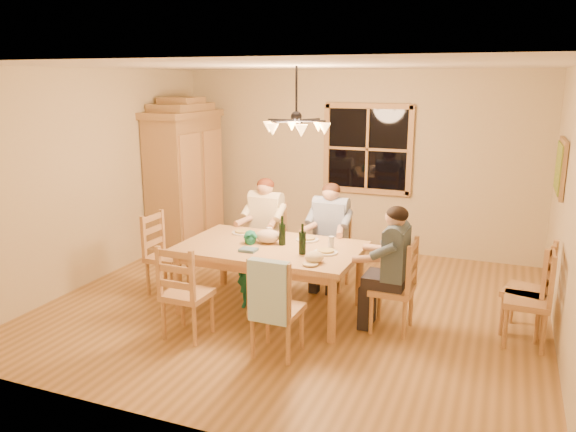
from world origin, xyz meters
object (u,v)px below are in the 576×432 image
at_px(chair_far_left, 266,256).
at_px(wine_bottle_a, 282,230).
at_px(chair_near_left, 188,308).
at_px(adult_plaid_man, 330,223).
at_px(child, 251,270).
at_px(chair_near_right, 277,324).
at_px(adult_slate_man, 394,253).
at_px(chair_end_left, 168,269).
at_px(chair_spare_front, 525,306).
at_px(chair_end_right, 392,303).
at_px(chair_far_right, 330,264).
at_px(dining_table, 270,254).
at_px(wine_bottle_b, 302,239).
at_px(chandelier, 296,125).
at_px(armoire, 185,180).
at_px(adult_woman, 265,216).
at_px(chair_spare_back, 525,316).

xyz_separation_m(chair_far_left, wine_bottle_a, (0.59, -0.87, 0.62)).
relative_size(chair_near_left, wine_bottle_a, 3.00).
relative_size(adult_plaid_man, child, 0.96).
xyz_separation_m(chair_near_right, adult_slate_man, (0.90, 0.92, 0.54)).
height_order(chair_end_left, chair_spare_front, same).
relative_size(chair_end_right, chair_spare_front, 1.00).
bearing_deg(chair_far_right, dining_table, 67.62).
xyz_separation_m(wine_bottle_b, child, (-0.67, 0.13, -0.47)).
distance_m(chandelier, armoire, 3.08).
bearing_deg(adult_plaid_man, adult_slate_man, 136.64).
height_order(dining_table, adult_slate_man, adult_slate_man).
bearing_deg(chair_end_left, chair_near_left, 43.26).
bearing_deg(chair_spare_front, dining_table, 113.55).
distance_m(dining_table, chair_spare_front, 2.72).
height_order(adult_slate_man, child, adult_slate_man).
xyz_separation_m(armoire, dining_table, (2.20, -1.82, -0.39)).
bearing_deg(chair_near_right, adult_woman, 117.90).
relative_size(chandelier, adult_plaid_man, 0.88).
relative_size(chandelier, wine_bottle_a, 2.33).
relative_size(chair_far_left, child, 1.09).
relative_size(chair_near_left, adult_plaid_man, 1.13).
distance_m(chair_far_right, child, 1.16).
bearing_deg(chair_far_left, wine_bottle_a, 125.30).
xyz_separation_m(dining_table, adult_plaid_man, (0.41, 0.93, 0.18)).
height_order(armoire, chair_far_right, armoire).
bearing_deg(armoire, chair_end_left, -65.44).
relative_size(chair_end_left, chair_end_right, 1.00).
xyz_separation_m(wine_bottle_b, chair_spare_back, (2.24, 0.28, -0.62)).
bearing_deg(chair_near_right, dining_table, 117.90).
height_order(chair_end_left, chair_end_right, same).
height_order(chair_far_left, chair_spare_front, same).
relative_size(armoire, chair_spare_back, 2.32).
xyz_separation_m(adult_slate_man, wine_bottle_a, (-1.27, 0.11, 0.08)).
distance_m(chair_near_left, chair_spare_front, 3.45).
distance_m(chandelier, child, 1.70).
bearing_deg(chair_near_left, chair_near_right, 0.00).
xyz_separation_m(chair_end_left, adult_slate_man, (2.76, -0.06, 0.54)).
distance_m(chair_end_right, adult_slate_man, 0.54).
distance_m(armoire, dining_table, 2.88).
bearing_deg(chair_spare_back, chandelier, 89.71).
distance_m(child, chair_spare_back, 2.91).
bearing_deg(chair_spare_front, adult_plaid_man, 91.81).
bearing_deg(chair_spare_back, wine_bottle_a, 92.82).
height_order(dining_table, child, child).
bearing_deg(child, chandelier, 15.63).
relative_size(dining_table, adult_woman, 2.30).
xyz_separation_m(dining_table, adult_slate_man, (1.38, -0.03, 0.18)).
relative_size(dining_table, chair_end_left, 2.03).
bearing_deg(chair_far_right, chair_near_right, 93.37).
xyz_separation_m(chair_end_right, chair_spare_back, (1.29, 0.16, 0.00)).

